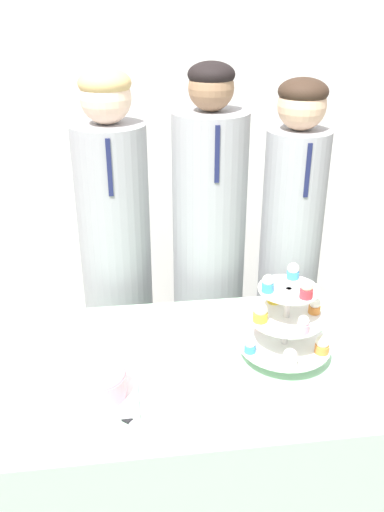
{
  "coord_description": "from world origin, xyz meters",
  "views": [
    {
      "loc": [
        -0.3,
        -1.06,
        1.84
      ],
      "look_at": [
        -0.1,
        0.44,
        1.12
      ],
      "focal_mm": 38.0,
      "sensor_mm": 36.0,
      "label": 1
    }
  ],
  "objects_px": {
    "student_2": "(289,260)",
    "student_1": "(209,263)",
    "cupcake_stand": "(287,320)",
    "round_cake": "(99,382)",
    "student_0": "(117,268)",
    "cake_knife": "(133,423)"
  },
  "relations": [
    {
      "from": "cake_knife",
      "to": "cupcake_stand",
      "type": "bearing_deg",
      "value": 67.02
    },
    {
      "from": "cupcake_stand",
      "to": "student_1",
      "type": "xyz_separation_m",
      "value": [
        -0.15,
        0.68,
        -0.12
      ]
    },
    {
      "from": "cupcake_stand",
      "to": "student_2",
      "type": "relative_size",
      "value": 0.21
    },
    {
      "from": "student_0",
      "to": "student_1",
      "type": "height_order",
      "value": "student_1"
    },
    {
      "from": "student_1",
      "to": "student_2",
      "type": "bearing_deg",
      "value": -0.0
    },
    {
      "from": "cake_knife",
      "to": "student_2",
      "type": "xyz_separation_m",
      "value": [
        0.74,
        0.94,
        0.02
      ]
    },
    {
      "from": "cake_knife",
      "to": "student_1",
      "type": "relative_size",
      "value": 0.12
    },
    {
      "from": "cupcake_stand",
      "to": "round_cake",
      "type": "bearing_deg",
      "value": -168.52
    },
    {
      "from": "student_0",
      "to": "student_1",
      "type": "bearing_deg",
      "value": 0.0
    },
    {
      "from": "cupcake_stand",
      "to": "student_2",
      "type": "distance_m",
      "value": 0.73
    },
    {
      "from": "round_cake",
      "to": "cupcake_stand",
      "type": "xyz_separation_m",
      "value": [
        0.61,
        0.12,
        0.09
      ]
    },
    {
      "from": "round_cake",
      "to": "cupcake_stand",
      "type": "bearing_deg",
      "value": 11.48
    },
    {
      "from": "student_0",
      "to": "student_2",
      "type": "height_order",
      "value": "student_0"
    },
    {
      "from": "cake_knife",
      "to": "student_1",
      "type": "xyz_separation_m",
      "value": [
        0.37,
        0.94,
        0.02
      ]
    },
    {
      "from": "round_cake",
      "to": "student_1",
      "type": "distance_m",
      "value": 0.93
    },
    {
      "from": "cake_knife",
      "to": "cupcake_stand",
      "type": "distance_m",
      "value": 0.59
    },
    {
      "from": "cake_knife",
      "to": "student_0",
      "type": "bearing_deg",
      "value": 133.16
    },
    {
      "from": "cupcake_stand",
      "to": "student_0",
      "type": "relative_size",
      "value": 0.2
    },
    {
      "from": "cake_knife",
      "to": "student_2",
      "type": "bearing_deg",
      "value": 92.71
    },
    {
      "from": "round_cake",
      "to": "student_2",
      "type": "bearing_deg",
      "value": 44.11
    },
    {
      "from": "cake_knife",
      "to": "student_1",
      "type": "height_order",
      "value": "student_1"
    },
    {
      "from": "student_2",
      "to": "student_1",
      "type": "bearing_deg",
      "value": 180.0
    }
  ]
}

